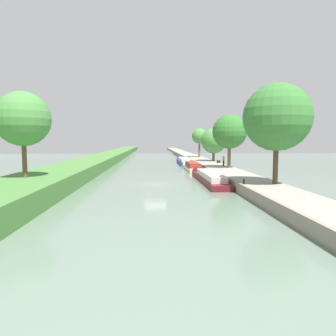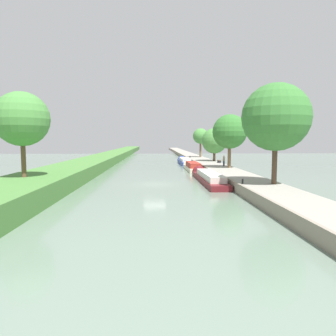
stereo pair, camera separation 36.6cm
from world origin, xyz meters
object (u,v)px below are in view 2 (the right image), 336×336
narrowboat_maroon (208,177)px  narrowboat_cream (192,167)px  narrowboat_blue (184,161)px  park_bench (219,161)px  mooring_bollard_near (243,181)px  person_walking (224,160)px  mooring_bollard_far (190,157)px

narrowboat_maroon → narrowboat_cream: (-0.12, 14.79, 0.04)m
narrowboat_maroon → narrowboat_blue: 28.31m
narrowboat_maroon → park_bench: (5.16, 17.84, 0.78)m
narrowboat_cream → mooring_bollard_near: size_ratio=25.58×
mooring_bollard_near → park_bench: (3.39, 26.56, 0.12)m
narrowboat_cream → mooring_bollard_near: mooring_bollard_near is taller
narrowboat_blue → person_walking: (4.61, -17.24, 1.29)m
narrowboat_blue → mooring_bollard_near: size_ratio=28.90×
park_bench → mooring_bollard_near: bearing=-97.3°
narrowboat_cream → park_bench: 6.15m
narrowboat_maroon → person_walking: 12.01m
narrowboat_maroon → mooring_bollard_near: bearing=-78.5°
narrowboat_blue → park_bench: 11.75m
person_walking → mooring_bollard_far: size_ratio=3.69×
narrowboat_maroon → mooring_bollard_far: (1.78, 34.21, 0.66)m
person_walking → narrowboat_maroon: bearing=-112.0°
mooring_bollard_near → mooring_bollard_far: size_ratio=1.00×
park_bench → mooring_bollard_far: bearing=101.7°
narrowboat_blue → park_bench: park_bench is taller
narrowboat_blue → mooring_bollard_far: size_ratio=28.90×
narrowboat_maroon → person_walking: (4.48, 11.06, 1.31)m
narrowboat_maroon → narrowboat_blue: (-0.13, 28.30, 0.01)m
narrowboat_blue → mooring_bollard_far: mooring_bollard_far is taller
narrowboat_cream → person_walking: (4.61, -3.73, 1.27)m
narrowboat_maroon → mooring_bollard_far: 34.27m
narrowboat_maroon → park_bench: 18.59m
mooring_bollard_far → park_bench: size_ratio=0.30×
person_walking → mooring_bollard_far: person_walking is taller
narrowboat_cream → narrowboat_blue: size_ratio=0.89×
person_walking → park_bench: person_walking is taller
narrowboat_cream → mooring_bollard_near: 23.60m
person_walking → mooring_bollard_far: (-2.70, 23.15, -0.65)m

